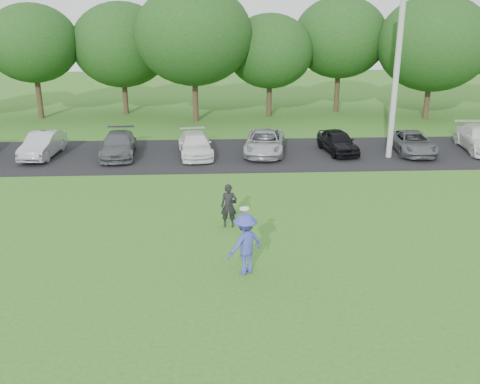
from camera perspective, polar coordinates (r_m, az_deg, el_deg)
The scene contains 7 objects.
ground at distance 15.41m, azimuth 0.67°, elevation -8.91°, with size 100.00×100.00×0.00m, color #2E6B1E.
parking_lot at distance 27.53m, azimuth -1.01°, elevation 4.03°, with size 32.00×6.50×0.03m, color black.
utility_pole at distance 27.15m, azimuth 16.55°, elevation 14.20°, with size 0.28×0.28×10.42m, color #A7A8A3.
frisbee_player at distance 15.18m, azimuth 0.55°, elevation -5.53°, with size 1.34×1.22×2.03m.
camera_bystander at distance 18.35m, azimuth -1.19°, elevation -1.49°, with size 0.58×0.43×1.53m.
parked_cars at distance 27.39m, azimuth 0.82°, elevation 5.24°, with size 28.19×4.51×1.26m.
tree_row at distance 36.46m, azimuth 0.86°, elevation 15.61°, with size 42.39×9.85×8.64m.
Camera 1 is at (-0.87, -13.54, 7.30)m, focal length 40.00 mm.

